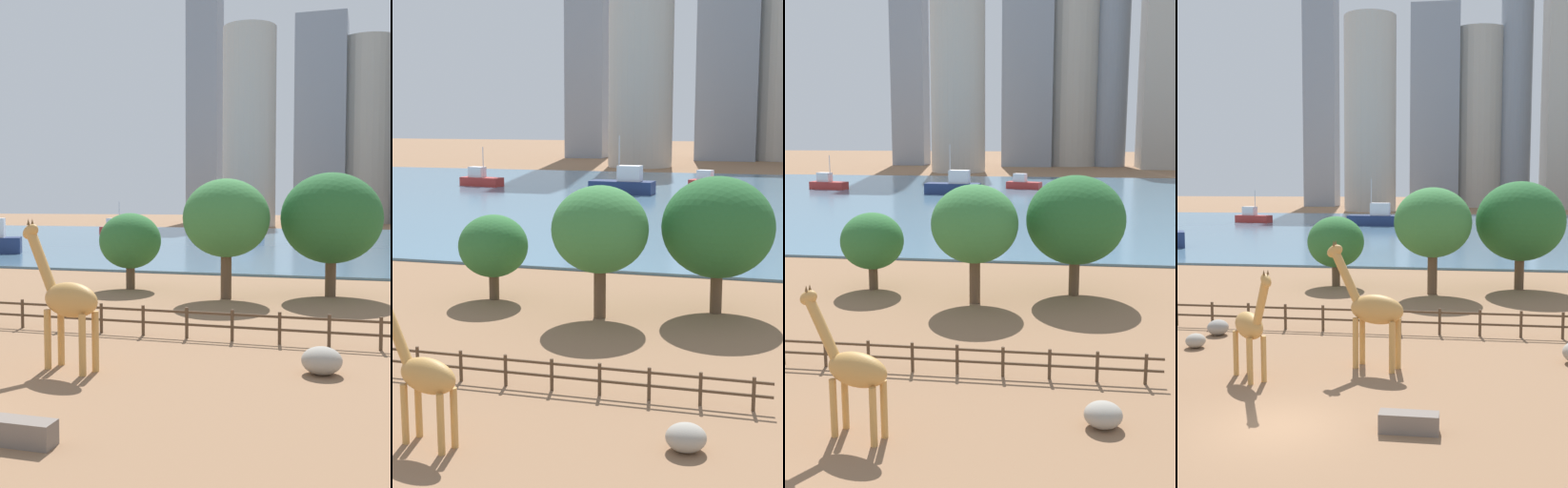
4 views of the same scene
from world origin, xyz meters
TOP-DOWN VIEW (x-y plane):
  - ground_plane at (0.00, 80.00)m, footprint 400.00×400.00m
  - harbor_water at (0.00, 77.00)m, footprint 180.00×86.00m
  - giraffe_companion at (2.01, 6.27)m, footprint 3.48×1.58m
  - boulder_small at (10.39, 8.03)m, footprint 1.35×1.23m
  - enclosure_fence at (-0.16, 12.00)m, footprint 26.12×0.14m
  - tree_left_large at (3.69, 22.86)m, footprint 5.15×5.15m
  - tree_center_broad at (9.59, 25.45)m, footprint 6.10×6.10m
  - tree_right_tall at (-3.30, 25.11)m, footprint 4.06×4.06m
  - boat_ferry at (-8.34, 82.50)m, footprint 8.70×3.50m
  - boat_sailboat at (1.81, 92.94)m, footprint 6.23×3.61m
  - boat_barge at (-31.18, 87.62)m, footprint 6.70×3.49m
  - skyline_tower_needle at (21.06, 164.54)m, footprint 8.94×8.94m
  - skyline_block_central at (-1.83, 165.11)m, footprint 13.84×14.28m
  - skyline_block_right at (34.22, 157.63)m, footprint 12.05×15.75m
  - skyline_tower_short at (-17.02, 136.41)m, footprint 13.05×13.05m
  - skyline_block_wide at (10.48, 167.72)m, footprint 16.90×16.90m

SIDE VIEW (x-z plane):
  - ground_plane at x=0.00m, z-range 0.00..0.00m
  - harbor_water at x=0.00m, z-range 0.00..0.20m
  - boulder_small at x=10.39m, z-range 0.00..0.93m
  - enclosure_fence at x=-0.16m, z-range 0.11..1.41m
  - boat_sailboat at x=1.81m, z-range -0.22..2.37m
  - boat_barge at x=-31.18m, z-range -1.71..4.03m
  - boat_ferry at x=-8.34m, z-range -2.37..5.33m
  - giraffe_companion at x=2.01m, z-range -0.14..4.97m
  - tree_right_tall at x=-3.30m, z-range 0.66..5.67m
  - tree_center_broad at x=9.59m, z-range 0.99..8.50m
  - tree_left_large at x=3.69m, z-range 1.20..8.30m
  - skyline_tower_short at x=-17.02m, z-range 0.00..48.10m
  - skyline_block_wide at x=10.48m, z-range 0.00..51.08m
  - skyline_block_central at x=-1.83m, z-range 0.00..57.21m
  - skyline_tower_needle at x=21.06m, z-range 0.00..69.35m
  - skyline_block_right at x=34.22m, z-range 0.00..80.50m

